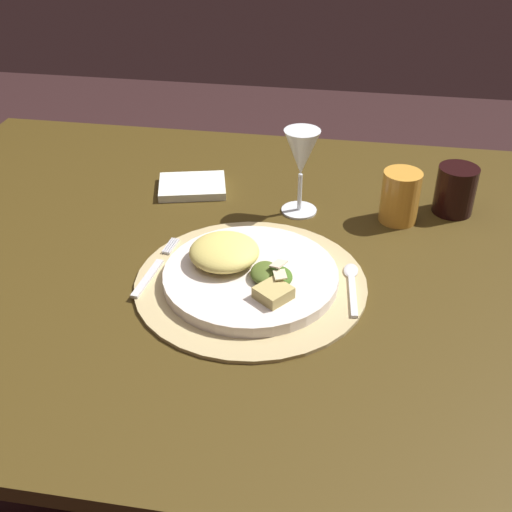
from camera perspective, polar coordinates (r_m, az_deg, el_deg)
The scene contains 12 objects.
dining_table at distance 1.15m, azimuth -1.95°, elevation -4.83°, with size 1.33×0.99×0.75m.
placemat at distance 1.00m, azimuth -0.47°, elevation -2.39°, with size 0.36×0.36×0.01m, color tan.
dinner_plate at distance 0.99m, azimuth -0.47°, elevation -1.82°, with size 0.27×0.27×0.02m, color silver.
pasta_serving at distance 1.00m, azimuth -2.70°, elevation 0.37°, with size 0.11×0.11×0.04m, color #DECA64.
salad_greens at distance 0.96m, azimuth 1.32°, elevation -1.56°, with size 0.07×0.06×0.03m.
bread_piece at distance 0.93m, azimuth 1.57°, elevation -3.30°, with size 0.04×0.05×0.02m, color tan.
fork at distance 1.03m, azimuth -9.11°, elevation -1.18°, with size 0.03×0.17×0.00m.
spoon at distance 1.00m, azimuth 8.55°, elevation -2.19°, with size 0.03×0.14×0.01m.
napkin at distance 1.27m, azimuth -5.72°, elevation 6.23°, with size 0.13×0.10×0.02m, color white.
wine_glass at distance 1.14m, azimuth 4.07°, elevation 8.91°, with size 0.07×0.07×0.16m.
amber_tumbler at distance 1.17m, azimuth 12.77°, elevation 5.19°, with size 0.07×0.07×0.10m, color gold.
dark_tumbler at distance 1.22m, azimuth 17.40°, elevation 5.65°, with size 0.07×0.07×0.09m, color black.
Camera 1 is at (0.19, -0.88, 1.35)m, focal length 44.74 mm.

